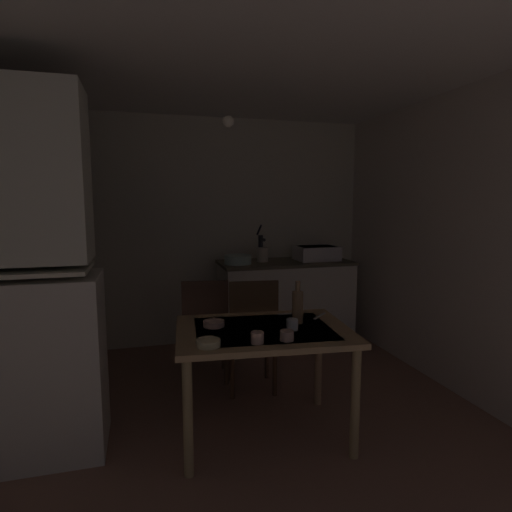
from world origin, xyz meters
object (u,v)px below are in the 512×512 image
at_px(dining_table, 263,342).
at_px(chair_by_counter, 205,328).
at_px(hand_pump, 261,246).
at_px(mixing_bowl_counter, 238,259).
at_px(serving_bowl_wide, 214,324).
at_px(glass_bottle, 298,306).
at_px(chair_far_side, 252,334).
at_px(hutch_cabinet, 7,290).
at_px(sink_basin, 316,253).
at_px(mug_dark, 257,338).

xyz_separation_m(dining_table, chair_by_counter, (-0.24, 0.94, -0.17)).
xyz_separation_m(hand_pump, mixing_bowl_counter, (-0.27, -0.10, -0.12)).
distance_m(mixing_bowl_counter, serving_bowl_wide, 1.56).
distance_m(dining_table, serving_bowl_wide, 0.35).
bearing_deg(glass_bottle, dining_table, -166.98).
bearing_deg(chair_far_side, hutch_cabinet, -164.21).
bearing_deg(chair_by_counter, mixing_bowl_counter, 56.16).
xyz_separation_m(hand_pump, glass_bottle, (-0.21, -1.62, -0.23)).
distance_m(sink_basin, chair_by_counter, 1.58).
bearing_deg(glass_bottle, mixing_bowl_counter, 92.28).
xyz_separation_m(chair_far_side, chair_by_counter, (-0.33, 0.31, -0.02)).
distance_m(hand_pump, dining_table, 1.80).
bearing_deg(chair_far_side, chair_by_counter, 137.17).
distance_m(hutch_cabinet, glass_bottle, 1.77).
height_order(hutch_cabinet, hand_pump, hutch_cabinet).
height_order(mixing_bowl_counter, serving_bowl_wide, mixing_bowl_counter).
relative_size(hutch_cabinet, dining_table, 1.87).
xyz_separation_m(hutch_cabinet, dining_table, (1.50, -0.18, -0.39)).
xyz_separation_m(hutch_cabinet, hand_pump, (1.97, 1.50, 0.05)).
bearing_deg(dining_table, glass_bottle, 13.02).
bearing_deg(hutch_cabinet, serving_bowl_wide, -2.42).
relative_size(serving_bowl_wide, glass_bottle, 0.49).
height_order(hutch_cabinet, sink_basin, hutch_cabinet).
height_order(hand_pump, chair_far_side, hand_pump).
bearing_deg(sink_basin, mixing_bowl_counter, -176.76).
relative_size(chair_by_counter, mug_dark, 11.93).
bearing_deg(serving_bowl_wide, mixing_bowl_counter, 71.19).
distance_m(dining_table, glass_bottle, 0.34).
bearing_deg(chair_by_counter, hand_pump, 46.61).
xyz_separation_m(mixing_bowl_counter, mug_dark, (-0.31, -1.85, -0.19)).
bearing_deg(glass_bottle, hand_pump, 82.68).
relative_size(chair_far_side, serving_bowl_wide, 6.78).
bearing_deg(hutch_cabinet, sink_basin, 29.46).
bearing_deg(mixing_bowl_counter, dining_table, -97.06).
bearing_deg(sink_basin, serving_bowl_wide, -132.43).
height_order(dining_table, glass_bottle, glass_bottle).
distance_m(hutch_cabinet, serving_bowl_wide, 1.24).
xyz_separation_m(serving_bowl_wide, mug_dark, (0.19, -0.40, 0.02)).
distance_m(hand_pump, chair_by_counter, 1.20).
xyz_separation_m(sink_basin, chair_far_side, (-0.99, -1.01, -0.50)).
bearing_deg(serving_bowl_wide, dining_table, -23.29).
bearing_deg(serving_bowl_wide, hand_pump, 63.75).
bearing_deg(glass_bottle, hutch_cabinet, 176.08).
xyz_separation_m(chair_far_side, serving_bowl_wide, (-0.39, -0.50, 0.26)).
relative_size(hutch_cabinet, serving_bowl_wide, 15.92).
xyz_separation_m(mixing_bowl_counter, glass_bottle, (0.06, -1.53, -0.11)).
xyz_separation_m(dining_table, chair_far_side, (0.09, 0.63, -0.15)).
xyz_separation_m(chair_far_side, glass_bottle, (0.17, -0.57, 0.36)).
relative_size(mixing_bowl_counter, serving_bowl_wide, 1.97).
relative_size(sink_basin, mug_dark, 5.83).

